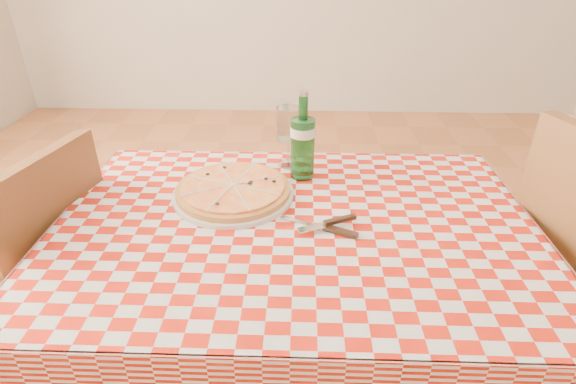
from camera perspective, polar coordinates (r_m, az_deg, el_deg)
name	(u,v)px	position (r m, az deg, el deg)	size (l,w,h in m)	color
dining_table	(294,251)	(1.28, 0.82, -7.55)	(1.20, 0.80, 0.75)	brown
tablecloth	(295,224)	(1.22, 0.85, -4.03)	(1.30, 0.90, 0.01)	#B3190B
chair_far	(42,270)	(1.60, -28.77, -8.69)	(0.50, 0.50, 0.93)	brown
pizza_plate	(233,189)	(1.34, -6.98, 0.39)	(0.36, 0.36, 0.05)	#C38941
water_bottle	(303,136)	(1.39, 1.89, 7.18)	(0.08, 0.08, 0.28)	#186324
wine_glass	(289,137)	(1.48, 0.09, 6.96)	(0.08, 0.08, 0.20)	white
cutlery	(324,225)	(1.19, 4.59, -4.23)	(0.24, 0.20, 0.03)	silver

